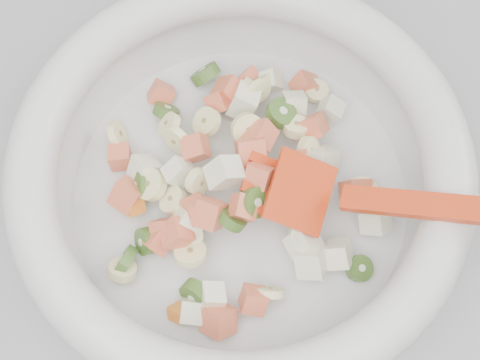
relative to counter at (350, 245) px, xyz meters
name	(u,v)px	position (x,y,z in m)	size (l,w,h in m)	color
counter	(350,245)	(0.00, 0.00, 0.00)	(2.00, 0.60, 0.90)	gray
mixing_bowl	(240,176)	(-0.19, -0.04, 0.51)	(0.41, 0.37, 0.14)	silver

